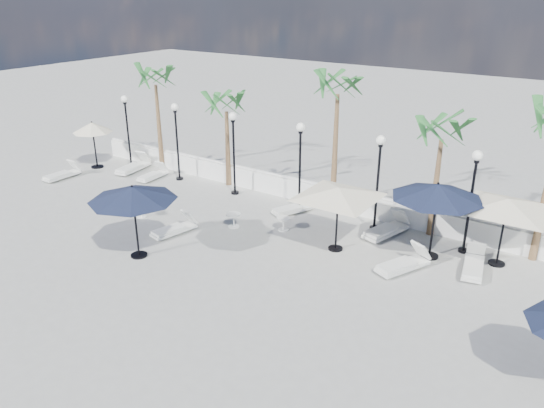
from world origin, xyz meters
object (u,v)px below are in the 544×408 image
Objects in this scene: lounger_0 at (62,174)px; lounger_6 at (403,263)px; parasol_cream_sq_b at (508,199)px; lounger_7 at (386,229)px; lounger_4 at (174,228)px; parasol_cream_small at (92,128)px; lounger_1 at (133,166)px; parasol_navy_mid at (437,192)px; lounger_2 at (153,175)px; lounger_3 at (293,208)px; parasol_navy_left at (133,194)px; lounger_5 at (473,265)px; parasol_cream_sq_a at (339,188)px.

lounger_6 is (17.68, 0.66, 0.01)m from lounger_0.
lounger_7 is at bearing 179.69° from parasol_cream_sq_b.
lounger_7 is (6.91, 4.50, 0.03)m from lounger_4.
lounger_7 is 0.89× the size of parasol_cream_small.
parasol_cream_sq_b is 20.25m from parasol_cream_small.
parasol_navy_mid is (15.99, -0.64, 2.22)m from lounger_1.
lounger_3 reaches higher than lounger_2.
lounger_3 is 4.18m from lounger_7.
lounger_6 reaches higher than lounger_3.
lounger_7 is 9.60m from parasol_navy_left.
lounger_7 is at bearing 2.70° from parasol_cream_small.
lounger_5 is (7.73, -0.87, 0.01)m from lounger_3.
lounger_0 is 17.69m from lounger_6.
lounger_5 is 0.91× the size of lounger_7.
parasol_cream_sq_a reaches higher than lounger_5.
parasol_cream_sq_a is at bearing -155.94° from parasol_navy_mid.
lounger_0 is 0.61× the size of parasol_navy_mid.
parasol_navy_mid reaches higher than parasol_navy_left.
lounger_7 is (-1.55, 2.25, 0.01)m from lounger_6.
lounger_3 is 0.85× the size of lounger_7.
lounger_0 is at bearing 174.71° from lounger_5.
parasol_navy_left is 7.13m from parasol_cream_sq_a.
lounger_2 is 0.72× the size of parasol_cream_small.
lounger_4 is 11.03m from lounger_5.
lounger_0 is 1.01× the size of lounger_3.
parasol_navy_mid reaches higher than parasol_cream_sq_b.
lounger_3 is 6.59m from parasol_navy_mid.
lounger_2 is at bearing 167.01° from lounger_5.
lounger_5 is 0.39× the size of parasol_cream_sq_b.
lounger_0 is at bearing -142.57° from lounger_3.
parasol_cream_sq_a is at bearing -5.27° from parasol_cream_small.
parasol_navy_left is 11.09m from parasol_cream_small.
lounger_1 is 2.90m from parasol_cream_small.
lounger_4 is (5.38, -4.09, 0.01)m from lounger_2.
lounger_7 is (4.18, 0.15, 0.04)m from lounger_3.
parasol_navy_mid is 0.60× the size of parasol_cream_sq_a.
parasol_navy_left is at bearing -51.46° from lounger_2.
lounger_6 is 0.40× the size of parasol_cream_sq_a.
parasol_navy_left reaches higher than parasol_cream_sq_a.
parasol_navy_left is at bearing -49.94° from lounger_1.
parasol_cream_small is at bearing 179.93° from parasol_navy_mid.
lounger_3 is at bearing 147.21° from parasol_cream_sq_a.
lounger_2 is 0.34× the size of parasol_cream_sq_a.
lounger_2 is 4.30m from parasol_cream_small.
parasol_navy_left is (5.62, -6.16, 2.17)m from lounger_2.
lounger_5 reaches higher than lounger_0.
lounger_7 is at bearing 158.40° from parasol_navy_mid.
parasol_navy_mid is (14.28, -0.38, 2.27)m from lounger_2.
parasol_navy_mid is at bearing 160.66° from lounger_5.
lounger_2 is at bearing -17.57° from lounger_1.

